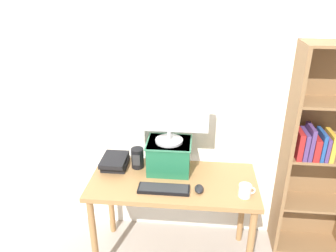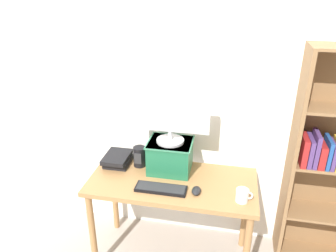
% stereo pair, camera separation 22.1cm
% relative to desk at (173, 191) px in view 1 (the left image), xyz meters
% --- Properties ---
extents(back_wall, '(7.00, 0.08, 2.60)m').
position_rel_desk_xyz_m(back_wall, '(0.00, 0.43, 0.64)').
color(back_wall, silver).
rests_on(back_wall, ground_plane).
extents(desk, '(1.25, 0.59, 0.76)m').
position_rel_desk_xyz_m(desk, '(0.00, 0.00, 0.00)').
color(desk, '#9E7042').
rests_on(desk, ground_plane).
extents(bookshelf_unit, '(0.60, 0.28, 1.75)m').
position_rel_desk_xyz_m(bookshelf_unit, '(1.13, 0.27, 0.24)').
color(bookshelf_unit, olive).
rests_on(bookshelf_unit, ground_plane).
extents(riser_box, '(0.34, 0.29, 0.25)m').
position_rel_desk_xyz_m(riser_box, '(-0.05, 0.14, 0.23)').
color(riser_box, '#1E6642').
rests_on(riser_box, desk).
extents(computer_monitor, '(0.58, 0.21, 0.37)m').
position_rel_desk_xyz_m(computer_monitor, '(-0.05, 0.14, 0.55)').
color(computer_monitor, '#B7B7BA').
rests_on(computer_monitor, riser_box).
extents(keyboard, '(0.37, 0.12, 0.02)m').
position_rel_desk_xyz_m(keyboard, '(-0.06, -0.14, 0.11)').
color(keyboard, black).
rests_on(keyboard, desk).
extents(computer_mouse, '(0.06, 0.10, 0.04)m').
position_rel_desk_xyz_m(computer_mouse, '(0.19, -0.12, 0.12)').
color(computer_mouse, black).
rests_on(computer_mouse, desk).
extents(book_stack, '(0.20, 0.26, 0.08)m').
position_rel_desk_xyz_m(book_stack, '(-0.48, 0.14, 0.14)').
color(book_stack, black).
rests_on(book_stack, desk).
extents(coffee_mug, '(0.12, 0.09, 0.09)m').
position_rel_desk_xyz_m(coffee_mug, '(0.51, -0.15, 0.14)').
color(coffee_mug, white).
rests_on(coffee_mug, desk).
extents(desk_speaker, '(0.10, 0.10, 0.16)m').
position_rel_desk_xyz_m(desk_speaker, '(-0.30, 0.15, 0.18)').
color(desk_speaker, black).
rests_on(desk_speaker, desk).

